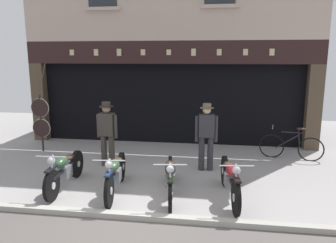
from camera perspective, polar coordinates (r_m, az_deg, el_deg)
name	(u,v)px	position (r m, az deg, el deg)	size (l,w,h in m)	color
shop_facade	(176,84)	(12.22, 1.34, 6.49)	(9.59, 4.42, 6.80)	black
motorcycle_left	(65,170)	(7.46, -17.61, -8.03)	(0.62, 1.99, 0.92)	black
motorcycle_center_left	(116,173)	(6.98, -9.16, -8.93)	(0.62, 2.04, 0.93)	black
motorcycle_center	(170,177)	(6.77, 0.39, -9.60)	(0.62, 2.03, 0.89)	black
motorcycle_center_right	(230,179)	(6.72, 10.80, -9.77)	(0.62, 2.07, 0.93)	black
salesman_left	(107,131)	(8.55, -10.60, -1.59)	(0.56, 0.36, 1.70)	#38332D
shopkeeper_center	(206,134)	(8.14, 6.72, -2.14)	(0.56, 0.34, 1.70)	#2D2D33
tyre_sign_pole	(41,119)	(10.43, -21.35, 0.47)	(0.56, 0.06, 1.71)	#232328
advert_board_near	(226,94)	(10.58, 10.04, 4.82)	(0.75, 0.03, 1.10)	beige
leaning_bicycle	(291,146)	(9.73, 20.75, -4.09)	(1.69, 0.54, 0.93)	black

